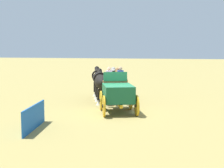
% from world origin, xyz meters
% --- Properties ---
extents(ground_plane, '(220.00, 220.00, 0.00)m').
position_xyz_m(ground_plane, '(0.00, 0.00, 0.00)').
color(ground_plane, '#9E8C4C').
extents(show_wagon, '(5.36, 2.93, 2.55)m').
position_xyz_m(show_wagon, '(0.17, 0.07, 1.12)').
color(show_wagon, '#195B38').
rests_on(show_wagon, ground).
extents(draft_horse_rear_near, '(3.01, 1.68, 2.25)m').
position_xyz_m(draft_horse_rear_near, '(3.06, 1.94, 1.38)').
color(draft_horse_rear_near, black).
rests_on(draft_horse_rear_near, ground).
extents(draft_horse_rear_off, '(2.90, 1.63, 2.28)m').
position_xyz_m(draft_horse_rear_off, '(3.55, 0.74, 1.40)').
color(draft_horse_rear_off, brown).
rests_on(draft_horse_rear_off, ground).
extents(draft_horse_lead_near, '(2.97, 1.64, 2.28)m').
position_xyz_m(draft_horse_lead_near, '(5.48, 2.92, 1.40)').
color(draft_horse_lead_near, black).
rests_on(draft_horse_lead_near, ground).
extents(draft_horse_lead_off, '(2.91, 1.65, 2.20)m').
position_xyz_m(draft_horse_lead_off, '(5.96, 1.72, 1.33)').
color(draft_horse_lead_off, '#9E998E').
rests_on(draft_horse_lead_off, ground).
extents(sponsor_banner, '(3.14, 0.71, 1.10)m').
position_xyz_m(sponsor_banner, '(-4.64, 2.71, 0.55)').
color(sponsor_banner, '#1959B2').
rests_on(sponsor_banner, ground).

